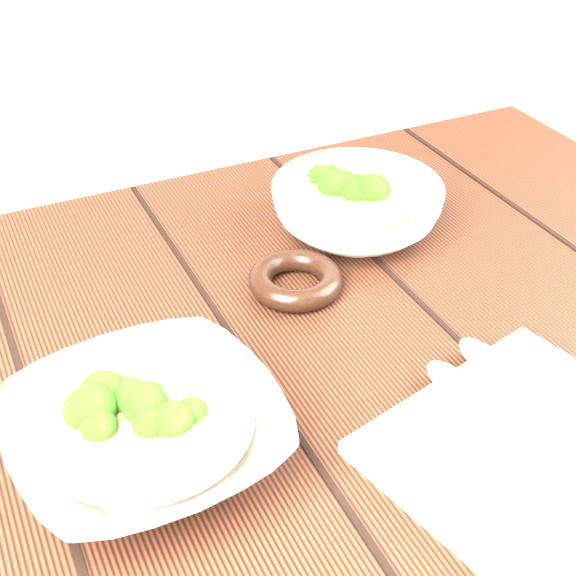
{
  "coord_description": "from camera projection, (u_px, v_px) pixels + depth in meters",
  "views": [
    {
      "loc": [
        -0.24,
        -0.53,
        1.25
      ],
      "look_at": [
        0.04,
        0.04,
        0.8
      ],
      "focal_mm": 50.0,
      "sensor_mm": 36.0,
      "label": 1
    }
  ],
  "objects": [
    {
      "name": "table",
      "position": [
        274.0,
        450.0,
        0.83
      ],
      "size": [
        1.2,
        0.8,
        0.75
      ],
      "color": "#371B0F",
      "rests_on": "ground"
    },
    {
      "name": "spoon_left",
      "position": [
        477.0,
        407.0,
        0.69
      ],
      "size": [
        0.03,
        0.2,
        0.01
      ],
      "color": "#B0AC9B",
      "rests_on": "napkin"
    },
    {
      "name": "soup_bowl_front",
      "position": [
        147.0,
        432.0,
        0.65
      ],
      "size": [
        0.23,
        0.23,
        0.06
      ],
      "color": "silver",
      "rests_on": "table"
    },
    {
      "name": "napkin",
      "position": [
        527.0,
        448.0,
        0.67
      ],
      "size": [
        0.28,
        0.25,
        0.01
      ],
      "primitive_type": "cube",
      "rotation": [
        0.0,
        0.0,
        0.24
      ],
      "color": "beige",
      "rests_on": "table"
    },
    {
      "name": "soup_bowl_back",
      "position": [
        357.0,
        207.0,
        0.94
      ],
      "size": [
        0.26,
        0.26,
        0.07
      ],
      "color": "silver",
      "rests_on": "table"
    },
    {
      "name": "spoon_right",
      "position": [
        507.0,
        382.0,
        0.72
      ],
      "size": [
        0.03,
        0.2,
        0.01
      ],
      "color": "#B0AC9B",
      "rests_on": "napkin"
    },
    {
      "name": "trivet",
      "position": [
        296.0,
        280.0,
        0.86
      ],
      "size": [
        0.12,
        0.12,
        0.03
      ],
      "primitive_type": "torus",
      "rotation": [
        0.0,
        0.0,
        -0.18
      ],
      "color": "black",
      "rests_on": "table"
    }
  ]
}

